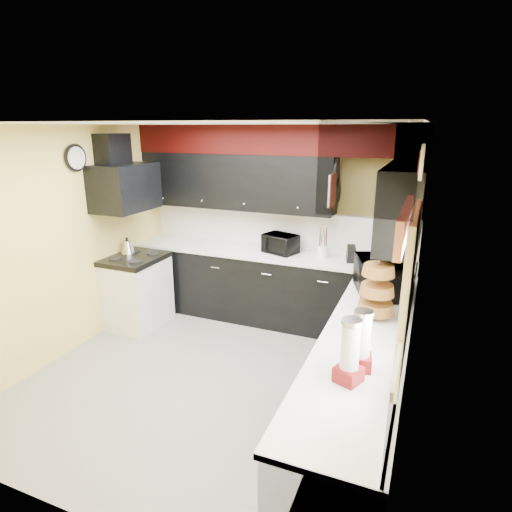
% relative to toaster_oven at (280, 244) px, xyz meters
% --- Properties ---
extents(ground, '(3.60, 3.60, 0.00)m').
position_rel_toaster_oven_xyz_m(ground, '(-0.15, -1.54, -1.06)').
color(ground, gray).
rests_on(ground, ground).
extents(wall_back, '(3.60, 0.06, 2.50)m').
position_rel_toaster_oven_xyz_m(wall_back, '(-0.15, 0.26, 0.19)').
color(wall_back, '#E0C666').
rests_on(wall_back, ground).
extents(wall_right, '(0.06, 3.60, 2.50)m').
position_rel_toaster_oven_xyz_m(wall_right, '(1.65, -1.54, 0.19)').
color(wall_right, '#E0C666').
rests_on(wall_right, ground).
extents(wall_left, '(0.06, 3.60, 2.50)m').
position_rel_toaster_oven_xyz_m(wall_left, '(-1.95, -1.54, 0.19)').
color(wall_left, '#E0C666').
rests_on(wall_left, ground).
extents(ceiling, '(3.60, 3.60, 0.06)m').
position_rel_toaster_oven_xyz_m(ceiling, '(-0.15, -1.54, 1.44)').
color(ceiling, white).
rests_on(ceiling, wall_back).
extents(cab_back, '(3.60, 0.60, 0.90)m').
position_rel_toaster_oven_xyz_m(cab_back, '(-0.15, -0.04, -0.61)').
color(cab_back, black).
rests_on(cab_back, ground).
extents(cab_right, '(0.60, 3.00, 0.90)m').
position_rel_toaster_oven_xyz_m(cab_right, '(1.35, -1.84, -0.61)').
color(cab_right, black).
rests_on(cab_right, ground).
extents(counter_back, '(3.62, 0.64, 0.04)m').
position_rel_toaster_oven_xyz_m(counter_back, '(-0.15, -0.04, -0.14)').
color(counter_back, white).
rests_on(counter_back, cab_back).
extents(counter_right, '(0.64, 3.02, 0.04)m').
position_rel_toaster_oven_xyz_m(counter_right, '(1.35, -1.84, -0.14)').
color(counter_right, white).
rests_on(counter_right, cab_right).
extents(splash_back, '(3.60, 0.02, 0.50)m').
position_rel_toaster_oven_xyz_m(splash_back, '(-0.15, 0.25, 0.13)').
color(splash_back, white).
rests_on(splash_back, counter_back).
extents(splash_right, '(0.02, 3.60, 0.50)m').
position_rel_toaster_oven_xyz_m(splash_right, '(1.64, -1.54, 0.13)').
color(splash_right, white).
rests_on(splash_right, counter_right).
extents(upper_back, '(2.60, 0.35, 0.70)m').
position_rel_toaster_oven_xyz_m(upper_back, '(-0.65, 0.09, 0.74)').
color(upper_back, black).
rests_on(upper_back, wall_back).
extents(upper_right, '(0.35, 1.80, 0.70)m').
position_rel_toaster_oven_xyz_m(upper_right, '(1.47, -0.64, 0.74)').
color(upper_right, black).
rests_on(upper_right, wall_right).
extents(soffit_back, '(3.60, 0.36, 0.35)m').
position_rel_toaster_oven_xyz_m(soffit_back, '(-0.15, 0.08, 1.27)').
color(soffit_back, black).
rests_on(soffit_back, wall_back).
extents(soffit_right, '(0.36, 3.24, 0.35)m').
position_rel_toaster_oven_xyz_m(soffit_right, '(1.47, -1.72, 1.27)').
color(soffit_right, black).
rests_on(soffit_right, wall_right).
extents(stove, '(0.60, 0.75, 0.86)m').
position_rel_toaster_oven_xyz_m(stove, '(-1.65, -0.79, -0.63)').
color(stove, white).
rests_on(stove, ground).
extents(cooktop, '(0.62, 0.77, 0.06)m').
position_rel_toaster_oven_xyz_m(cooktop, '(-1.65, -0.79, -0.17)').
color(cooktop, black).
rests_on(cooktop, stove).
extents(hood, '(0.50, 0.78, 0.55)m').
position_rel_toaster_oven_xyz_m(hood, '(-1.70, -0.79, 0.72)').
color(hood, black).
rests_on(hood, wall_left).
extents(hood_duct, '(0.24, 0.40, 0.40)m').
position_rel_toaster_oven_xyz_m(hood_duct, '(-1.83, -0.79, 1.14)').
color(hood_duct, black).
rests_on(hood_duct, wall_left).
extents(window, '(0.03, 0.86, 0.96)m').
position_rel_toaster_oven_xyz_m(window, '(1.63, -2.44, 0.49)').
color(window, white).
rests_on(window, wall_right).
extents(valance, '(0.04, 0.88, 0.20)m').
position_rel_toaster_oven_xyz_m(valance, '(1.58, -2.44, 0.89)').
color(valance, red).
rests_on(valance, wall_right).
extents(pan_top, '(0.03, 0.22, 0.40)m').
position_rel_toaster_oven_xyz_m(pan_top, '(0.67, 0.01, 0.94)').
color(pan_top, black).
rests_on(pan_top, upper_back).
extents(pan_mid, '(0.03, 0.28, 0.46)m').
position_rel_toaster_oven_xyz_m(pan_mid, '(0.67, -0.12, 0.69)').
color(pan_mid, black).
rests_on(pan_mid, upper_back).
extents(pan_low, '(0.03, 0.24, 0.42)m').
position_rel_toaster_oven_xyz_m(pan_low, '(0.67, 0.14, 0.66)').
color(pan_low, black).
rests_on(pan_low, upper_back).
extents(cut_board, '(0.03, 0.26, 0.35)m').
position_rel_toaster_oven_xyz_m(cut_board, '(0.68, -0.24, 0.74)').
color(cut_board, white).
rests_on(cut_board, upper_back).
extents(baskets, '(0.27, 0.27, 0.50)m').
position_rel_toaster_oven_xyz_m(baskets, '(1.37, -1.49, 0.12)').
color(baskets, brown).
rests_on(baskets, upper_right).
extents(clock, '(0.03, 0.30, 0.30)m').
position_rel_toaster_oven_xyz_m(clock, '(-1.92, -1.29, 1.09)').
color(clock, black).
rests_on(clock, wall_left).
extents(deco_plate, '(0.03, 0.24, 0.24)m').
position_rel_toaster_oven_xyz_m(deco_plate, '(1.62, -1.89, 1.19)').
color(deco_plate, white).
rests_on(deco_plate, wall_right).
extents(toaster_oven, '(0.50, 0.45, 0.24)m').
position_rel_toaster_oven_xyz_m(toaster_oven, '(0.00, 0.00, 0.00)').
color(toaster_oven, black).
rests_on(toaster_oven, counter_back).
extents(microwave, '(0.58, 0.70, 0.33)m').
position_rel_toaster_oven_xyz_m(microwave, '(1.34, -0.94, 0.05)').
color(microwave, black).
rests_on(microwave, counter_right).
extents(utensil_crock, '(0.18, 0.18, 0.15)m').
position_rel_toaster_oven_xyz_m(utensil_crock, '(0.55, -0.01, -0.04)').
color(utensil_crock, white).
rests_on(utensil_crock, counter_back).
extents(knife_block, '(0.13, 0.15, 0.20)m').
position_rel_toaster_oven_xyz_m(knife_block, '(0.90, -0.08, -0.02)').
color(knife_block, black).
rests_on(knife_block, counter_back).
extents(kettle, '(0.20, 0.20, 0.16)m').
position_rel_toaster_oven_xyz_m(kettle, '(-1.83, -0.68, -0.06)').
color(kettle, '#B1B1B6').
rests_on(kettle, cooktop).
extents(dispenser_a, '(0.17, 0.17, 0.39)m').
position_rel_toaster_oven_xyz_m(dispenser_a, '(1.38, -2.37, 0.07)').
color(dispenser_a, '#5C0201').
rests_on(dispenser_a, counter_right).
extents(dispenser_b, '(0.19, 0.19, 0.40)m').
position_rel_toaster_oven_xyz_m(dispenser_b, '(1.34, -2.55, 0.08)').
color(dispenser_b, '#720F00').
rests_on(dispenser_b, counter_right).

